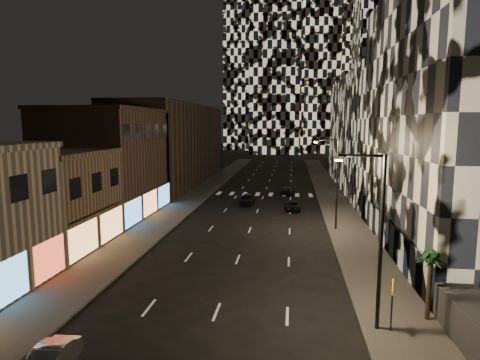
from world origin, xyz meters
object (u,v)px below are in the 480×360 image
(car_dark_oncoming, at_px, (287,191))
(palm_tree, at_px, (431,263))
(streetlight_far, at_px, (335,178))
(streetlight_near, at_px, (376,230))
(ped_sign, at_px, (392,295))
(car_dark_midlane, at_px, (248,199))
(car_dark_rightlane, at_px, (293,206))

(car_dark_oncoming, relative_size, palm_tree, 1.11)
(car_dark_oncoming, bearing_deg, palm_tree, 108.83)
(streetlight_far, xyz_separation_m, palm_tree, (3.15, -18.64, -2.06))
(streetlight_far, height_order, palm_tree, streetlight_far)
(streetlight_far, xyz_separation_m, car_dark_oncoming, (-4.85, 20.11, -4.74))
(streetlight_near, relative_size, ped_sign, 3.25)
(car_dark_midlane, height_order, ped_sign, ped_sign)
(streetlight_near, bearing_deg, car_dark_oncoming, 96.90)
(ped_sign, bearing_deg, car_dark_oncoming, 114.76)
(palm_tree, bearing_deg, car_dark_oncoming, 101.66)
(car_dark_midlane, height_order, palm_tree, palm_tree)
(car_dark_oncoming, relative_size, ped_sign, 1.53)
(streetlight_near, height_order, car_dark_midlane, streetlight_near)
(streetlight_near, height_order, palm_tree, streetlight_near)
(car_dark_rightlane, bearing_deg, palm_tree, -77.96)
(ped_sign, distance_m, palm_tree, 3.02)
(palm_tree, bearing_deg, ped_sign, -145.48)
(car_dark_oncoming, distance_m, palm_tree, 39.66)
(car_dark_oncoming, height_order, palm_tree, palm_tree)
(streetlight_far, height_order, car_dark_oncoming, streetlight_far)
(car_dark_midlane, xyz_separation_m, car_dark_rightlane, (5.95, -2.97, -0.17))
(car_dark_rightlane, relative_size, ped_sign, 1.41)
(ped_sign, relative_size, palm_tree, 0.73)
(streetlight_far, bearing_deg, streetlight_near, -90.00)
(car_dark_midlane, relative_size, car_dark_rightlane, 1.08)
(streetlight_near, xyz_separation_m, car_dark_rightlane, (-4.07, 28.93, -4.81))
(car_dark_midlane, relative_size, ped_sign, 1.52)
(streetlight_near, relative_size, streetlight_far, 1.00)
(car_dark_oncoming, distance_m, ped_sign, 40.74)
(streetlight_near, distance_m, car_dark_midlane, 33.76)
(car_dark_rightlane, bearing_deg, streetlight_near, -84.61)
(streetlight_near, bearing_deg, streetlight_far, 90.00)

